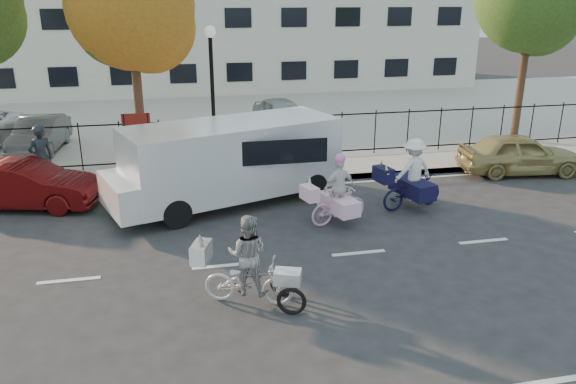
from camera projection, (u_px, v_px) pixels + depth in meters
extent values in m
plane|color=#333334|center=(221.00, 266.00, 11.65)|extent=(120.00, 120.00, 0.00)
cube|color=#A8A399|center=(204.00, 186.00, 16.29)|extent=(60.00, 0.10, 0.15)
cube|color=#A8A399|center=(202.00, 176.00, 17.25)|extent=(60.00, 2.20, 0.15)
cube|color=#A8A399|center=(189.00, 117.00, 25.47)|extent=(60.00, 15.60, 0.15)
cube|color=silver|center=(179.00, 36.00, 33.73)|extent=(34.00, 10.00, 6.00)
cylinder|color=black|center=(213.00, 104.00, 17.31)|extent=(0.12, 0.12, 4.00)
sphere|color=white|center=(210.00, 32.00, 16.60)|extent=(0.36, 0.36, 0.36)
cylinder|color=black|center=(126.00, 143.00, 17.15)|extent=(0.06, 0.06, 1.80)
cylinder|color=black|center=(150.00, 142.00, 17.28)|extent=(0.06, 0.06, 1.80)
cube|color=#59140F|center=(136.00, 123.00, 17.02)|extent=(0.85, 0.04, 0.60)
imported|color=silver|center=(249.00, 281.00, 10.15)|extent=(1.73, 1.09, 0.86)
imported|color=white|center=(248.00, 255.00, 9.97)|extent=(0.88, 0.78, 1.50)
cube|color=white|center=(201.00, 252.00, 10.09)|extent=(0.45, 0.59, 0.34)
cone|color=white|center=(200.00, 238.00, 10.12)|extent=(0.13, 0.13, 0.17)
cone|color=white|center=(201.00, 243.00, 9.91)|extent=(0.13, 0.13, 0.17)
torus|color=black|center=(291.00, 301.00, 9.80)|extent=(0.53, 0.25, 0.53)
torus|color=black|center=(284.00, 283.00, 10.41)|extent=(0.53, 0.25, 0.53)
cube|color=white|center=(288.00, 277.00, 10.01)|extent=(0.56, 0.48, 0.24)
imported|color=#F6BBD9|center=(339.00, 206.00, 13.70)|extent=(1.60, 0.85, 0.93)
imported|color=white|center=(339.00, 187.00, 13.54)|extent=(0.92, 0.58, 1.46)
cube|color=#FFC2DC|center=(309.00, 193.00, 13.17)|extent=(0.41, 0.57, 0.33)
cone|color=white|center=(310.00, 181.00, 13.07)|extent=(0.11, 0.11, 0.30)
cube|color=#FFC2DC|center=(339.00, 204.00, 13.68)|extent=(0.83, 1.30, 0.37)
sphere|color=pink|center=(340.00, 159.00, 13.31)|extent=(0.26, 0.26, 0.26)
imported|color=#111035|center=(412.00, 191.00, 14.72)|extent=(1.88, 1.01, 0.94)
imported|color=white|center=(413.00, 170.00, 14.53)|extent=(1.17, 0.83, 1.64)
cube|color=black|center=(383.00, 175.00, 14.16)|extent=(0.43, 0.63, 0.37)
cone|color=gold|center=(381.00, 165.00, 14.26)|extent=(0.12, 0.24, 0.34)
cone|color=gold|center=(386.00, 169.00, 13.92)|extent=(0.12, 0.24, 0.34)
cube|color=black|center=(412.00, 187.00, 14.69)|extent=(0.86, 1.45, 0.42)
cube|color=white|center=(233.00, 157.00, 14.89)|extent=(6.00, 3.80, 1.87)
cube|color=white|center=(115.00, 184.00, 14.46)|extent=(1.15, 2.09, 0.83)
cylinder|color=black|center=(159.00, 206.00, 13.95)|extent=(0.78, 0.49, 0.73)
cylinder|color=black|center=(159.00, 183.00, 15.64)|extent=(0.78, 0.49, 0.73)
cylinder|color=black|center=(313.00, 195.00, 14.72)|extent=(0.78, 0.49, 0.73)
cylinder|color=black|center=(298.00, 174.00, 16.41)|extent=(0.78, 0.49, 0.73)
imported|color=#4F0909|center=(25.00, 185.00, 14.68)|extent=(3.99, 2.20, 1.25)
imported|color=tan|center=(520.00, 154.00, 17.51)|extent=(3.91, 2.00, 1.27)
imported|color=black|center=(41.00, 158.00, 15.42)|extent=(0.82, 0.76, 1.87)
imported|color=#464A4D|center=(40.00, 134.00, 19.45)|extent=(1.62, 3.76, 1.21)
imported|color=#9D9FA4|center=(282.00, 115.00, 22.37)|extent=(2.18, 4.03, 1.30)
cylinder|color=#442D1D|center=(139.00, 102.00, 17.38)|extent=(0.28, 0.28, 4.41)
sphere|color=#9F6219|center=(130.00, 5.00, 16.44)|extent=(3.78, 3.78, 3.78)
sphere|color=#9F6219|center=(150.00, 27.00, 16.93)|extent=(2.77, 2.77, 2.77)
cylinder|color=#442D1D|center=(521.00, 81.00, 20.60)|extent=(0.28, 0.28, 4.65)
sphere|color=#385B1E|center=(539.00, 15.00, 20.11)|extent=(2.92, 2.92, 2.92)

